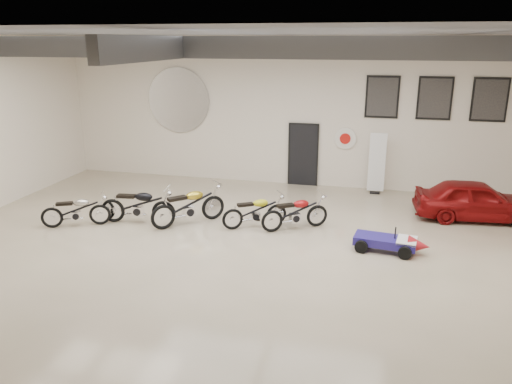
% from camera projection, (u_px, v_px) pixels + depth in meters
% --- Properties ---
extents(floor, '(16.00, 12.00, 0.01)m').
position_uv_depth(floor, '(244.00, 250.00, 12.05)').
color(floor, '#BDA990').
rests_on(floor, ground).
extents(ceiling, '(16.00, 12.00, 0.01)m').
position_uv_depth(ceiling, '(242.00, 33.00, 10.58)').
color(ceiling, slate).
rests_on(ceiling, back_wall).
extents(back_wall, '(16.00, 0.02, 5.00)m').
position_uv_depth(back_wall, '(290.00, 112.00, 16.89)').
color(back_wall, beige).
rests_on(back_wall, floor).
extents(ceiling_beams, '(15.80, 11.80, 0.32)m').
position_uv_depth(ceiling_beams, '(243.00, 45.00, 10.66)').
color(ceiling_beams, slate).
rests_on(ceiling_beams, ceiling).
extents(door, '(0.92, 0.08, 2.10)m').
position_uv_depth(door, '(303.00, 155.00, 17.15)').
color(door, black).
rests_on(door, back_wall).
extents(logo_plaque, '(2.30, 0.06, 1.16)m').
position_uv_depth(logo_plaque, '(179.00, 100.00, 17.67)').
color(logo_plaque, silver).
rests_on(logo_plaque, back_wall).
extents(poster_left, '(1.05, 0.08, 1.35)m').
position_uv_depth(poster_left, '(382.00, 97.00, 15.99)').
color(poster_left, black).
rests_on(poster_left, back_wall).
extents(poster_mid, '(1.05, 0.08, 1.35)m').
position_uv_depth(poster_mid, '(435.00, 98.00, 15.62)').
color(poster_mid, black).
rests_on(poster_mid, back_wall).
extents(poster_right, '(1.05, 0.08, 1.35)m').
position_uv_depth(poster_right, '(490.00, 100.00, 15.25)').
color(poster_right, black).
rests_on(poster_right, back_wall).
extents(oil_sign, '(0.72, 0.10, 0.72)m').
position_uv_depth(oil_sign, '(345.00, 138.00, 16.64)').
color(oil_sign, white).
rests_on(oil_sign, back_wall).
extents(banner_stand, '(0.54, 0.22, 1.97)m').
position_uv_depth(banner_stand, '(377.00, 164.00, 16.18)').
color(banner_stand, white).
rests_on(banner_stand, floor).
extents(motorcycle_silver, '(1.84, 1.26, 0.92)m').
position_uv_depth(motorcycle_silver, '(76.00, 210.00, 13.43)').
color(motorcycle_silver, silver).
rests_on(motorcycle_silver, floor).
extents(motorcycle_black, '(2.13, 0.89, 1.07)m').
position_uv_depth(motorcycle_black, '(138.00, 205.00, 13.64)').
color(motorcycle_black, silver).
rests_on(motorcycle_black, floor).
extents(motorcycle_gold, '(1.96, 1.98, 1.11)m').
position_uv_depth(motorcycle_gold, '(188.00, 205.00, 13.56)').
color(motorcycle_gold, silver).
rests_on(motorcycle_gold, floor).
extents(motorcycle_yellow, '(1.80, 1.41, 0.92)m').
position_uv_depth(motorcycle_yellow, '(255.00, 211.00, 13.38)').
color(motorcycle_yellow, silver).
rests_on(motorcycle_yellow, floor).
extents(motorcycle_red, '(1.87, 1.49, 0.97)m').
position_uv_depth(motorcycle_red, '(295.00, 212.00, 13.22)').
color(motorcycle_red, silver).
rests_on(motorcycle_red, floor).
extents(go_kart, '(1.86, 1.02, 0.64)m').
position_uv_depth(go_kart, '(392.00, 239.00, 11.85)').
color(go_kart, navy).
rests_on(go_kart, floor).
extents(vintage_car, '(1.64, 3.43, 1.13)m').
position_uv_depth(vintage_car, '(476.00, 200.00, 13.93)').
color(vintage_car, maroon).
rests_on(vintage_car, floor).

